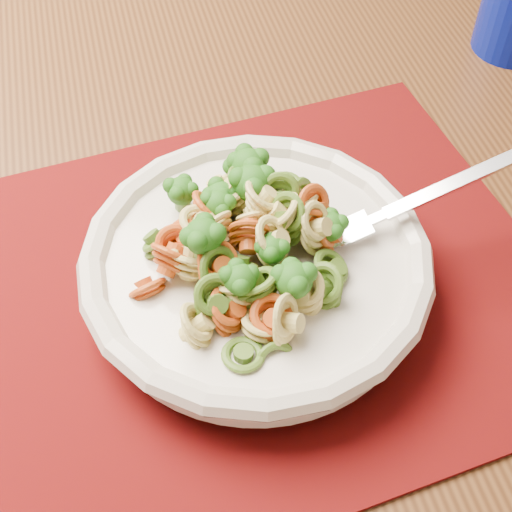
{
  "coord_description": "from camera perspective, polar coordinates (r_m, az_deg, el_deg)",
  "views": [
    {
      "loc": [
        0.66,
        -1.0,
        1.21
      ],
      "look_at": [
        0.67,
        -0.69,
        0.82
      ],
      "focal_mm": 50.0,
      "sensor_mm": 36.0,
      "label": 1
    }
  ],
  "objects": [
    {
      "name": "dining_table",
      "position": [
        0.67,
        0.83,
        -1.71
      ],
      "size": [
        1.53,
        1.14,
        0.78
      ],
      "rotation": [
        0.0,
        0.0,
        0.19
      ],
      "color": "#553218",
      "rests_on": "ground"
    },
    {
      "name": "placemat",
      "position": [
        0.53,
        -1.57,
        -2.81
      ],
      "size": [
        0.55,
        0.48,
        0.0
      ],
      "primitive_type": "cube",
      "rotation": [
        0.0,
        0.0,
        0.29
      ],
      "color": "#510A03",
      "rests_on": "dining_table"
    },
    {
      "name": "pasta_bowl",
      "position": [
        0.5,
        0.0,
        -0.79
      ],
      "size": [
        0.25,
        0.25,
        0.05
      ],
      "color": "beige",
      "rests_on": "placemat"
    },
    {
      "name": "pasta_broccoli_heap",
      "position": [
        0.49,
        -0.0,
        0.44
      ],
      "size": [
        0.21,
        0.21,
        0.06
      ],
      "primitive_type": null,
      "color": "tan",
      "rests_on": "pasta_bowl"
    },
    {
      "name": "fork",
      "position": [
        0.51,
        7.75,
        2.17
      ],
      "size": [
        0.18,
        0.06,
        0.08
      ],
      "primitive_type": null,
      "rotation": [
        0.0,
        -0.35,
        0.21
      ],
      "color": "silver",
      "rests_on": "pasta_bowl"
    }
  ]
}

